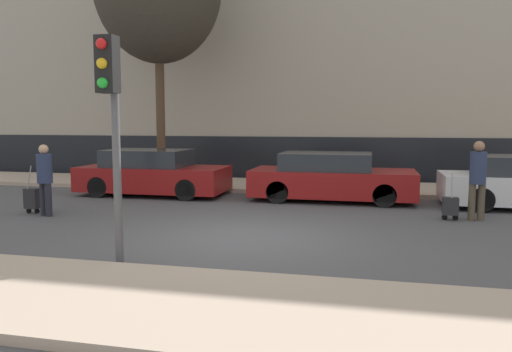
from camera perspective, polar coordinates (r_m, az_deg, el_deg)
name	(u,v)px	position (r m, az deg, el deg)	size (l,w,h in m)	color
ground_plane	(245,236)	(9.48, -1.32, -6.91)	(80.00, 80.00, 0.00)	#4C4C4F
sidewalk_near	(164,304)	(6.05, -10.43, -14.15)	(28.00, 2.50, 0.12)	tan
sidewalk_far	(298,186)	(16.24, 4.80, -1.19)	(28.00, 3.00, 0.12)	tan
building_facade	(314,1)	(20.37, 6.59, 19.28)	(28.00, 3.20, 13.55)	#A89E8C
parked_car_0	(152,174)	(14.98, -11.75, 0.28)	(4.28, 1.86, 1.34)	maroon
parked_car_1	(331,178)	(13.79, 8.56, -0.20)	(4.41, 1.87, 1.31)	maroon
pedestrian_left	(45,176)	(12.33, -22.99, 0.03)	(0.34, 0.34, 1.64)	#23232D
trolley_left	(32,198)	(12.86, -24.19, -2.36)	(0.34, 0.29, 1.13)	#262628
pedestrian_right	(478,176)	(11.82, 24.01, 0.05)	(0.35, 0.34, 1.74)	#4C4233
trolley_right	(450,206)	(11.74, 21.33, -3.24)	(0.34, 0.29, 1.04)	#262628
traffic_light	(111,104)	(7.53, -16.24, 7.90)	(0.28, 0.47, 3.36)	#515154
parked_bicycle	(318,173)	(16.24, 7.13, 0.32)	(1.77, 0.06, 0.96)	black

